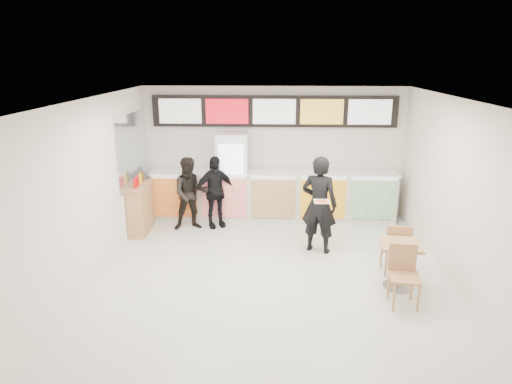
# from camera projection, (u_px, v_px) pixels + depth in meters

# --- Properties ---
(floor) EXTENTS (7.00, 7.00, 0.00)m
(floor) POSITION_uv_depth(u_px,v_px,m) (272.00, 281.00, 7.67)
(floor) COLOR beige
(floor) RESTS_ON ground
(ceiling) EXTENTS (7.00, 7.00, 0.00)m
(ceiling) POSITION_uv_depth(u_px,v_px,m) (274.00, 101.00, 6.82)
(ceiling) COLOR white
(ceiling) RESTS_ON wall_back
(wall_back) EXTENTS (6.00, 0.00, 6.00)m
(wall_back) POSITION_uv_depth(u_px,v_px,m) (274.00, 152.00, 10.60)
(wall_back) COLOR silver
(wall_back) RESTS_ON floor
(wall_left) EXTENTS (0.00, 7.00, 7.00)m
(wall_left) POSITION_uv_depth(u_px,v_px,m) (87.00, 194.00, 7.36)
(wall_left) COLOR silver
(wall_left) RESTS_ON floor
(wall_right) EXTENTS (0.00, 7.00, 7.00)m
(wall_right) POSITION_uv_depth(u_px,v_px,m) (465.00, 199.00, 7.13)
(wall_right) COLOR silver
(wall_right) RESTS_ON floor
(service_counter) EXTENTS (5.56, 0.77, 1.14)m
(service_counter) POSITION_uv_depth(u_px,v_px,m) (273.00, 195.00, 10.47)
(service_counter) COLOR silver
(service_counter) RESTS_ON floor
(menu_board) EXTENTS (5.50, 0.14, 0.70)m
(menu_board) POSITION_uv_depth(u_px,v_px,m) (274.00, 111.00, 10.24)
(menu_board) COLOR black
(menu_board) RESTS_ON wall_back
(drinks_fridge) EXTENTS (0.70, 0.67, 2.00)m
(drinks_fridge) POSITION_uv_depth(u_px,v_px,m) (232.00, 177.00, 10.40)
(drinks_fridge) COLOR white
(drinks_fridge) RESTS_ON floor
(mirror_panel) EXTENTS (0.01, 2.00, 1.50)m
(mirror_panel) POSITION_uv_depth(u_px,v_px,m) (132.00, 149.00, 9.64)
(mirror_panel) COLOR #B2B7BF
(mirror_panel) RESTS_ON wall_left
(customer_main) EXTENTS (0.80, 0.66, 1.88)m
(customer_main) POSITION_uv_depth(u_px,v_px,m) (319.00, 205.00, 8.62)
(customer_main) COLOR black
(customer_main) RESTS_ON floor
(customer_left) EXTENTS (0.91, 0.79, 1.59)m
(customer_left) POSITION_uv_depth(u_px,v_px,m) (191.00, 194.00, 9.81)
(customer_left) COLOR black
(customer_left) RESTS_ON floor
(customer_mid) EXTENTS (1.01, 0.76, 1.59)m
(customer_mid) POSITION_uv_depth(u_px,v_px,m) (215.00, 192.00, 9.94)
(customer_mid) COLOR black
(customer_mid) RESTS_ON floor
(pizza_slice) EXTENTS (0.36, 0.36, 0.02)m
(pizza_slice) POSITION_uv_depth(u_px,v_px,m) (322.00, 201.00, 8.13)
(pizza_slice) COLOR beige
(pizza_slice) RESTS_ON customer_main
(cafe_table) EXTENTS (0.70, 1.62, 0.93)m
(cafe_table) POSITION_uv_depth(u_px,v_px,m) (400.00, 257.00, 7.32)
(cafe_table) COLOR tan
(cafe_table) RESTS_ON floor
(condiment_ledge) EXTENTS (0.38, 0.93, 1.25)m
(condiment_ledge) POSITION_uv_depth(u_px,v_px,m) (141.00, 208.00, 9.69)
(condiment_ledge) COLOR tan
(condiment_ledge) RESTS_ON floor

